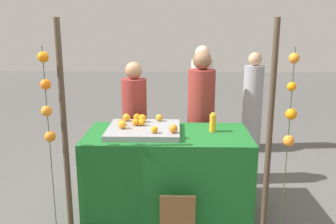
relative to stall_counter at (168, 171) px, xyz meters
name	(u,v)px	position (x,y,z in m)	size (l,w,h in m)	color
ground_plane	(168,206)	(0.00, 0.00, -0.44)	(24.00, 24.00, 0.00)	#565451
stall_counter	(168,171)	(0.00, 0.00, 0.00)	(1.77, 0.89, 0.87)	#196023
orange_tray	(144,130)	(-0.26, 0.02, 0.47)	(0.78, 0.69, 0.06)	gray
orange_0	(122,125)	(-0.48, -0.04, 0.54)	(0.09, 0.09, 0.09)	orange
orange_1	(142,122)	(-0.29, 0.09, 0.53)	(0.08, 0.08, 0.08)	orange
orange_2	(173,129)	(0.06, -0.18, 0.54)	(0.09, 0.09, 0.09)	orange
orange_3	(142,118)	(-0.29, 0.23, 0.54)	(0.09, 0.09, 0.09)	orange
orange_4	(154,130)	(-0.13, -0.19, 0.53)	(0.07, 0.07, 0.07)	orange
orange_5	(121,122)	(-0.52, 0.09, 0.53)	(0.07, 0.07, 0.07)	orange
orange_6	(159,118)	(-0.11, 0.29, 0.53)	(0.08, 0.08, 0.08)	orange
orange_7	(126,117)	(-0.48, 0.27, 0.54)	(0.09, 0.09, 0.09)	orange
orange_8	(137,117)	(-0.36, 0.28, 0.54)	(0.08, 0.08, 0.08)	orange
orange_9	(136,122)	(-0.35, 0.08, 0.54)	(0.08, 0.08, 0.08)	orange
juice_bottle	(213,123)	(0.49, 0.08, 0.53)	(0.07, 0.07, 0.21)	orange
chalkboard_sign	(177,217)	(0.11, -0.61, -0.22)	(0.34, 0.03, 0.46)	brown
vendor_left	(135,127)	(-0.44, 0.70, 0.30)	(0.31, 0.31, 1.57)	maroon
vendor_right	(201,123)	(0.41, 0.72, 0.36)	(0.34, 0.34, 1.70)	maroon
crowd_person_0	(252,104)	(1.34, 2.09, 0.30)	(0.32, 0.32, 1.59)	#99999E
crowd_person_1	(201,103)	(0.49, 1.90, 0.36)	(0.34, 0.34, 1.70)	beige
canopy_post_left	(64,130)	(-0.96, -0.49, 0.60)	(0.06, 0.06, 2.08)	#473828
canopy_post_right	(270,132)	(0.96, -0.49, 0.60)	(0.06, 0.06, 2.08)	#473828
garland_strand_left	(47,100)	(-1.11, -0.48, 0.89)	(0.11, 0.12, 1.83)	#2D4C23
garland_strand_right	(291,107)	(1.12, -0.55, 0.85)	(0.11, 0.11, 1.83)	#2D4C23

